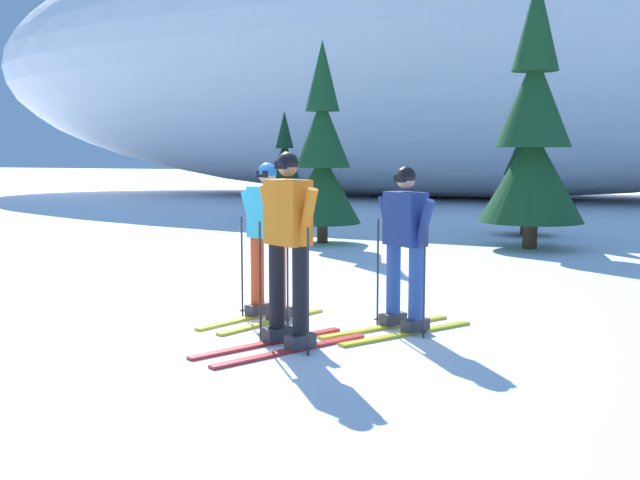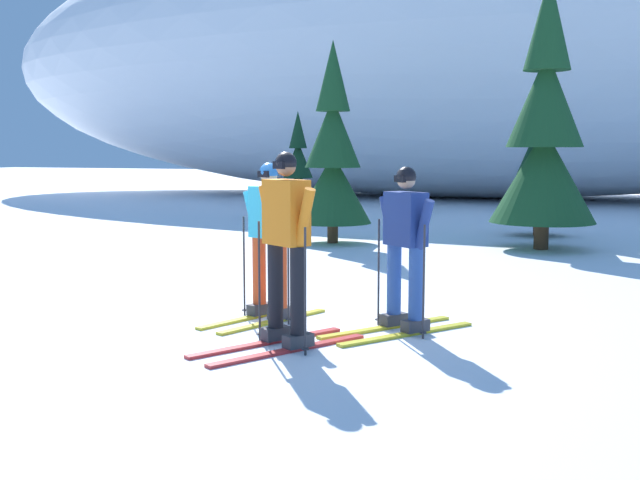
% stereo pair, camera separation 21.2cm
% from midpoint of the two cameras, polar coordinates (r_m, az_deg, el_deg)
% --- Properties ---
extents(ground_plane, '(120.00, 120.00, 0.00)m').
position_cam_midpoint_polar(ground_plane, '(8.62, -7.11, -5.77)').
color(ground_plane, white).
extents(skier_navy_jacket, '(1.33, 1.65, 1.70)m').
position_cam_midpoint_polar(skier_navy_jacket, '(7.83, 5.56, -0.40)').
color(skier_navy_jacket, gold).
rests_on(skier_navy_jacket, ground).
extents(skier_orange_jacket, '(1.27, 1.75, 1.85)m').
position_cam_midpoint_polar(skier_orange_jacket, '(7.15, -3.31, -0.31)').
color(skier_orange_jacket, red).
rests_on(skier_orange_jacket, ground).
extents(skier_cyan_jacket, '(0.95, 1.61, 1.73)m').
position_cam_midpoint_polar(skier_cyan_jacket, '(8.34, -4.69, 0.16)').
color(skier_cyan_jacket, gold).
rests_on(skier_cyan_jacket, ground).
extents(pine_tree_far_left, '(1.13, 1.13, 2.94)m').
position_cam_midpoint_polar(pine_tree_far_left, '(21.07, -2.95, 4.99)').
color(pine_tree_far_left, '#47301E').
rests_on(pine_tree_far_left, ground).
extents(pine_tree_center_left, '(1.56, 1.56, 4.03)m').
position_cam_midpoint_polar(pine_tree_center_left, '(15.30, -0.22, 6.07)').
color(pine_tree_center_left, '#47301E').
rests_on(pine_tree_center_left, ground).
extents(pine_tree_center_right, '(1.36, 1.36, 3.52)m').
position_cam_midpoint_polar(pine_tree_center_right, '(17.33, 14.86, 5.21)').
color(pine_tree_center_right, '#47301E').
rests_on(pine_tree_center_right, ground).
extents(pine_tree_far_right, '(1.96, 1.96, 5.09)m').
position_cam_midpoint_polar(pine_tree_far_right, '(14.93, 15.26, 7.52)').
color(pine_tree_far_right, '#47301E').
rests_on(pine_tree_far_right, ground).
extents(snow_ridge_background, '(41.93, 16.79, 11.30)m').
position_cam_midpoint_polar(snow_ridge_background, '(31.31, 9.61, 13.57)').
color(snow_ridge_background, white).
rests_on(snow_ridge_background, ground).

